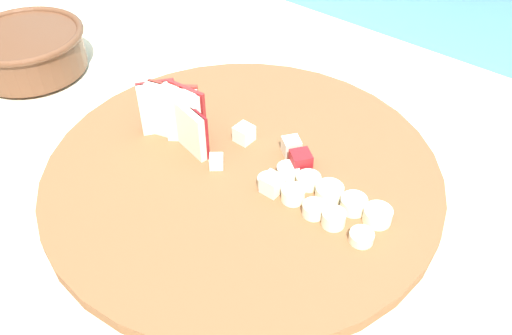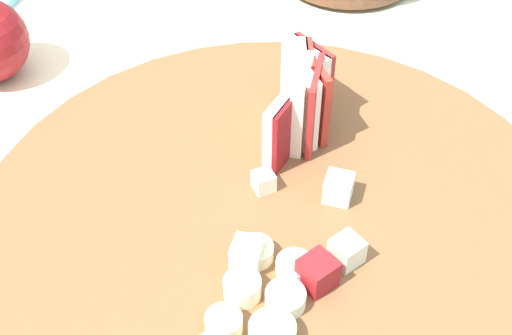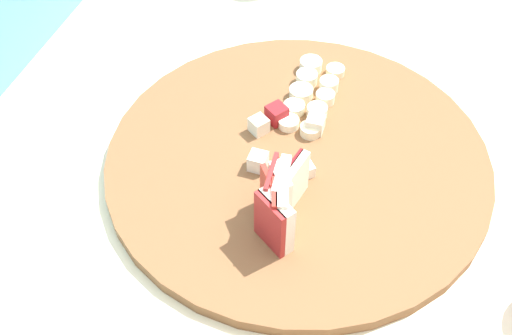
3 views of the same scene
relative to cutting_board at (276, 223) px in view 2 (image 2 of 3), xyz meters
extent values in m
cylinder|color=brown|center=(0.00, 0.00, 0.00)|extent=(0.44, 0.44, 0.02)
cube|color=maroon|center=(-0.06, -0.01, 0.04)|extent=(0.05, 0.01, 0.06)
cube|color=beige|center=(-0.06, -0.01, 0.04)|extent=(0.05, 0.02, 0.06)
cube|color=#A32323|center=(-0.09, 0.00, 0.04)|extent=(0.05, 0.01, 0.07)
cube|color=white|center=(-0.09, 0.00, 0.04)|extent=(0.05, 0.01, 0.07)
cube|color=#B22D23|center=(-0.11, 0.00, 0.04)|extent=(0.04, 0.02, 0.07)
cube|color=beige|center=(-0.11, -0.01, 0.04)|extent=(0.04, 0.02, 0.07)
cube|color=#B22D23|center=(-0.10, 0.00, 0.04)|extent=(0.03, 0.03, 0.07)
cube|color=white|center=(-0.09, 0.00, 0.04)|extent=(0.04, 0.03, 0.07)
cube|color=#A32323|center=(-0.13, 0.00, 0.04)|extent=(0.03, 0.04, 0.06)
cube|color=white|center=(-0.12, -0.01, 0.04)|extent=(0.04, 0.04, 0.06)
cube|color=white|center=(-0.02, -0.02, 0.02)|extent=(0.02, 0.02, 0.02)
cube|color=maroon|center=(0.05, 0.04, 0.02)|extent=(0.03, 0.03, 0.02)
cube|color=beige|center=(0.03, 0.06, 0.02)|extent=(0.03, 0.03, 0.02)
cube|color=beige|center=(0.05, -0.01, 0.02)|extent=(0.02, 0.02, 0.02)
cube|color=white|center=(-0.03, 0.04, 0.02)|extent=(0.02, 0.02, 0.02)
cylinder|color=beige|center=(0.04, 0.00, 0.01)|extent=(0.03, 0.03, 0.01)
cylinder|color=white|center=(0.07, 0.00, 0.02)|extent=(0.02, 0.02, 0.01)
cylinder|color=#F4EAC6|center=(0.10, -0.01, 0.01)|extent=(0.02, 0.02, 0.01)
cylinder|color=white|center=(0.05, 0.02, 0.01)|extent=(0.03, 0.03, 0.01)
cylinder|color=beige|center=(0.07, 0.02, 0.01)|extent=(0.03, 0.03, 0.01)
cylinder|color=#F4EAC6|center=(0.10, 0.02, 0.01)|extent=(0.03, 0.03, 0.01)
camera|label=1|loc=(0.29, -0.34, 0.41)|focal=38.02mm
camera|label=2|loc=(0.33, 0.08, 0.38)|focal=48.97mm
camera|label=3|loc=(-0.51, -0.11, 0.57)|focal=46.60mm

